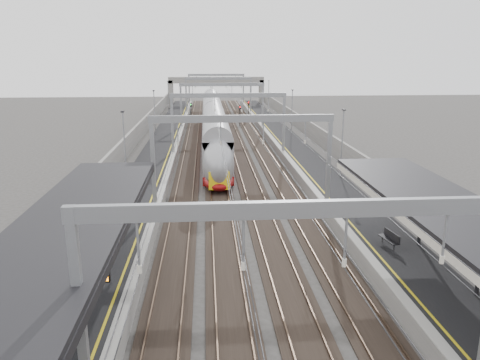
{
  "coord_description": "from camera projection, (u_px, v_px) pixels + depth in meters",
  "views": [
    {
      "loc": [
        -2.51,
        -10.5,
        11.58
      ],
      "look_at": [
        0.0,
        24.05,
        2.37
      ],
      "focal_mm": 35.0,
      "sensor_mm": 36.0,
      "label": 1
    }
  ],
  "objects": [
    {
      "name": "bench",
      "position": [
        390.0,
        238.0,
        26.75
      ],
      "size": [
        0.68,
        1.71,
        0.86
      ],
      "color": "black",
      "rests_on": "platform_right"
    },
    {
      "name": "wall_right",
      "position": [
        319.0,
        140.0,
        57.02
      ],
      "size": [
        0.3,
        120.0,
        3.2
      ],
      "primitive_type": "cube",
      "color": "slate",
      "rests_on": "ground"
    },
    {
      "name": "signal_red_near",
      "position": [
        240.0,
        112.0,
        78.92
      ],
      "size": [
        0.32,
        0.32,
        3.48
      ],
      "color": "black",
      "rests_on": "ground"
    },
    {
      "name": "canopy_left",
      "position": [
        29.0,
        275.0,
        14.29
      ],
      "size": [
        4.4,
        30.0,
        4.24
      ],
      "color": "black",
      "rests_on": "platform_left"
    },
    {
      "name": "platform_right",
      "position": [
        293.0,
        150.0,
        57.08
      ],
      "size": [
        4.0,
        120.0,
        1.0
      ],
      "primitive_type": "cube",
      "color": "black",
      "rests_on": "ground"
    },
    {
      "name": "wall_left",
      "position": [
        133.0,
        143.0,
        55.46
      ],
      "size": [
        0.3,
        120.0,
        3.2
      ],
      "primitive_type": "cube",
      "color": "slate",
      "rests_on": "ground"
    },
    {
      "name": "platform_left",
      "position": [
        161.0,
        152.0,
        55.96
      ],
      "size": [
        4.0,
        120.0,
        1.0
      ],
      "primitive_type": "cube",
      "color": "black",
      "rests_on": "ground"
    },
    {
      "name": "overhead_line",
      "position": [
        225.0,
        99.0,
        61.45
      ],
      "size": [
        13.0,
        140.0,
        6.6
      ],
      "color": "gray",
      "rests_on": "platform_left"
    },
    {
      "name": "train",
      "position": [
        214.0,
        129.0,
        62.46
      ],
      "size": [
        2.83,
        51.6,
        4.47
      ],
      "color": "maroon",
      "rests_on": "ground"
    },
    {
      "name": "tracks",
      "position": [
        228.0,
        154.0,
        56.64
      ],
      "size": [
        11.4,
        140.0,
        0.2
      ],
      "color": "black",
      "rests_on": "ground"
    },
    {
      "name": "signal_green",
      "position": [
        191.0,
        109.0,
        83.22
      ],
      "size": [
        0.32,
        0.32,
        3.48
      ],
      "color": "black",
      "rests_on": "ground"
    },
    {
      "name": "overbridge",
      "position": [
        216.0,
        84.0,
        108.3
      ],
      "size": [
        22.0,
        2.2,
        6.9
      ],
      "color": "slate",
      "rests_on": "ground"
    },
    {
      "name": "signal_red_far",
      "position": [
        248.0,
        107.0,
        87.07
      ],
      "size": [
        0.32,
        0.32,
        3.48
      ],
      "color": "black",
      "rests_on": "ground"
    }
  ]
}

